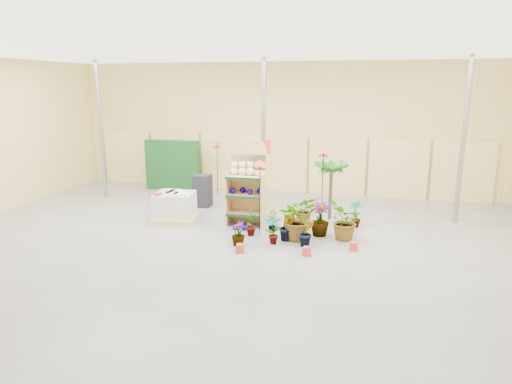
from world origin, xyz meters
TOP-DOWN VIEW (x-y plane):
  - room at (0.00, 0.91)m, footprint 15.20×12.10m
  - display_shelf at (-0.05, 1.93)m, footprint 1.02×0.65m
  - teddy_bears at (-0.02, 1.81)m, footprint 0.89×0.23m
  - gazing_balls_shelf at (-0.05, 1.79)m, footprint 0.88×0.30m
  - gazing_balls_floor at (0.03, 1.36)m, footprint 0.63×0.39m
  - pallet_stack at (-2.06, 1.58)m, footprint 1.28×1.11m
  - charcoal_planters at (-1.91, 3.29)m, footprint 0.50×0.50m
  - trellis_stock at (-3.80, 5.20)m, footprint 2.00×0.30m
  - offer_sign at (0.10, 2.98)m, footprint 0.50×0.08m
  - bird_table_front at (0.53, 1.02)m, footprint 0.34×0.34m
  - bird_table_right at (1.94, 2.16)m, footprint 0.34×0.34m
  - bird_table_back at (-1.98, 4.88)m, footprint 0.34×0.34m
  - palm at (2.09, 2.90)m, footprint 0.70×0.70m
  - potted_plant_0 at (0.33, 0.92)m, footprint 0.44×0.50m
  - potted_plant_1 at (1.28, 0.77)m, footprint 0.40×0.32m
  - potted_plant_2 at (1.49, 0.95)m, footprint 1.24×1.27m
  - potted_plant_3 at (2.00, 1.38)m, footprint 0.57×0.57m
  - potted_plant_4 at (2.84, 2.33)m, footprint 0.49×0.45m
  - potted_plant_5 at (0.73, 1.47)m, footprint 0.36×0.38m
  - potted_plant_6 at (1.46, 2.34)m, footprint 0.70×0.61m
  - potted_plant_7 at (0.23, 0.15)m, footprint 0.46×0.46m
  - potted_plant_8 at (1.00, 0.46)m, footprint 0.47×0.40m
  - potted_plant_9 at (1.80, 0.51)m, footprint 0.47×0.45m
  - potted_plant_10 at (2.64, 1.19)m, footprint 0.80×0.90m

SIDE VIEW (x-z plane):
  - gazing_balls_floor at x=0.03m, z-range 0.00..0.15m
  - potted_plant_5 at x=0.73m, z-range 0.00..0.55m
  - potted_plant_7 at x=0.23m, z-range 0.00..0.58m
  - potted_plant_9 at x=1.80m, z-range 0.00..0.68m
  - potted_plant_1 at x=1.28m, z-range 0.00..0.72m
  - potted_plant_8 at x=1.00m, z-range 0.00..0.74m
  - potted_plant_4 at x=2.84m, z-range 0.00..0.76m
  - potted_plant_6 at x=1.46m, z-range 0.00..0.77m
  - potted_plant_0 at x=0.33m, z-range 0.00..0.80m
  - pallet_stack at x=-2.06m, z-range -0.02..0.84m
  - potted_plant_3 at x=2.00m, z-range 0.00..0.86m
  - potted_plant_10 at x=2.64m, z-range 0.00..0.96m
  - charcoal_planters at x=-1.91m, z-range 0.00..1.00m
  - potted_plant_2 at x=1.49m, z-range 0.00..1.07m
  - trellis_stock at x=-3.80m, z-range 0.00..1.80m
  - gazing_balls_shelf at x=-0.05m, z-range 0.86..1.03m
  - display_shelf at x=-0.05m, z-range -0.10..2.30m
  - palm at x=2.09m, z-range 0.62..2.38m
  - teddy_bears at x=-0.02m, z-range 1.33..1.71m
  - offer_sign at x=0.10m, z-range 0.47..2.67m
  - bird_table_back at x=-1.98m, z-range 0.81..2.70m
  - bird_table_front at x=0.53m, z-range 0.83..2.77m
  - bird_table_right at x=1.94m, z-range 0.93..3.08m
  - room at x=0.00m, z-range -0.14..4.56m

